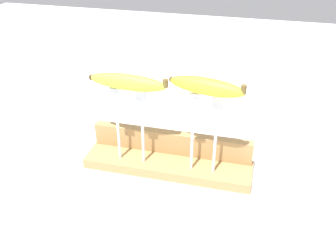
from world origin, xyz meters
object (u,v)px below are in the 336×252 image
object	(u,v)px
fork_stand_left	(130,120)
fork_fallen_near	(270,135)
fork_stand_right	(204,127)
banana_raised_left	(127,82)
banana_raised_right	(207,86)

from	to	relation	value
fork_stand_left	fork_fallen_near	xyz separation A→B (m)	(0.34, 0.24, -0.14)
fork_stand_right	banana_raised_left	world-z (taller)	banana_raised_left
banana_raised_left	banana_raised_right	xyz separation A→B (m)	(0.18, 0.00, 0.01)
fork_stand_left	fork_stand_right	distance (m)	0.18
banana_raised_left	banana_raised_right	world-z (taller)	banana_raised_right
banana_raised_left	fork_stand_left	bearing A→B (deg)	-3.16
banana_raised_left	fork_fallen_near	size ratio (longest dim) A/B	1.24
banana_raised_left	fork_fallen_near	distance (m)	0.47
fork_stand_left	banana_raised_left	xyz separation A→B (m)	(-0.00, 0.00, 0.10)
fork_stand_right	fork_fallen_near	distance (m)	0.32
fork_stand_right	fork_stand_left	bearing A→B (deg)	180.00
fork_stand_left	banana_raised_right	world-z (taller)	banana_raised_right
banana_raised_left	fork_fallen_near	world-z (taller)	banana_raised_left
fork_stand_left	banana_raised_right	bearing A→B (deg)	0.00
fork_stand_left	fork_stand_right	bearing A→B (deg)	0.00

